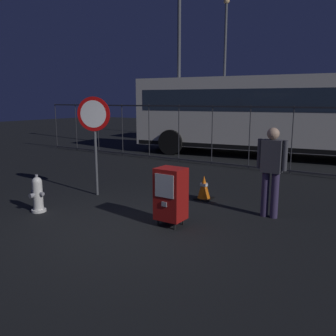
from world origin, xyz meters
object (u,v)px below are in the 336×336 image
Objects in this scene: stop_sign at (94,125)px; street_light_near_right at (225,60)px; fire_hydrant at (38,194)px; bus_near at (272,112)px; pedestrian at (271,167)px; bus_far at (279,109)px; traffic_cone at (204,188)px; street_light_near_left at (179,42)px; newspaper_box_primary at (171,194)px.

street_light_near_right is at bearing 101.35° from stop_sign.
fire_hydrant is 9.60m from bus_near.
bus_far is at bearing 105.47° from pedestrian.
fire_hydrant is 13.23m from bus_far.
traffic_cone is at bearing -67.44° from street_light_near_right.
bus_far is at bearing 97.86° from traffic_cone.
fire_hydrant is 0.10× the size of street_light_near_left.
street_light_near_right is at bearing 123.98° from bus_near.
bus_far reaches higher than stop_sign.
stop_sign is at bearing -100.79° from bus_far.
street_light_near_left is (-3.67, -0.84, 2.73)m from bus_near.
newspaper_box_primary is 2.83m from stop_sign.
newspaper_box_primary is at bearing -132.82° from pedestrian.
street_light_near_left is at bearing 120.59° from newspaper_box_primary.
street_light_near_right is at bearing 99.86° from fire_hydrant.
fire_hydrant is 1.98m from stop_sign.
pedestrian reaches higher than traffic_cone.
street_light_near_left is (-2.07, 6.99, 2.84)m from stop_sign.
traffic_cone is 6.97m from bus_near.
street_light_near_right is (-3.26, 0.80, 2.55)m from bus_far.
bus_near is 1.46× the size of street_light_near_right.
stop_sign is 7.99m from bus_near.
stop_sign is 4.21× the size of traffic_cone.
stop_sign is at bearing 87.48° from fire_hydrant.
fire_hydrant is 14.67m from street_light_near_right.
street_light_near_right is at bearing 118.15° from pedestrian.
stop_sign is 0.30× the size of street_light_near_right.
bus_far is at bearing -13.71° from street_light_near_right.
pedestrian is at bearing -80.79° from bus_near.
bus_far is at bearing 98.04° from newspaper_box_primary.
street_light_near_left is at bearing -85.53° from street_light_near_right.
stop_sign is 2.80m from traffic_cone.
pedestrian is 7.57m from bus_near.
newspaper_box_primary is 0.61× the size of pedestrian.
bus_near reaches higher than pedestrian.
traffic_cone is (-0.29, 1.80, -0.31)m from newspaper_box_primary.
bus_near is (1.67, 9.36, 1.36)m from fire_hydrant.
fire_hydrant is at bearing -92.52° from stop_sign.
fire_hydrant is at bearing -131.80° from traffic_cone.
newspaper_box_primary is at bearing -88.94° from bus_far.
traffic_cone is at bearing 48.20° from fire_hydrant.
bus_near is 1.00× the size of bus_far.
street_light_near_left reaches higher than bus_near.
stop_sign reaches higher than traffic_cone.
bus_near is 4.65m from street_light_near_left.
stop_sign is 0.21× the size of bus_near.
pedestrian is 0.22× the size of street_light_near_left.
traffic_cone is (2.30, 2.57, -0.09)m from fire_hydrant.
traffic_cone is 12.93m from street_light_near_right.
stop_sign is 11.63m from bus_far.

